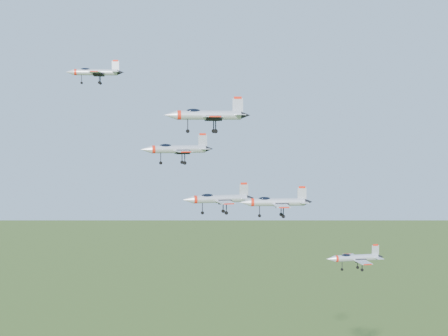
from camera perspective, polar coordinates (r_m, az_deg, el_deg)
name	(u,v)px	position (r m, az deg, el deg)	size (l,w,h in m)	color
jet_lead	(94,72)	(116.44, -11.79, 8.58)	(10.43, 8.79, 2.81)	silver
jet_left_high	(176,149)	(110.40, -4.37, 1.75)	(13.07, 10.77, 3.50)	silver
jet_right_high	(206,115)	(93.77, -1.62, 4.88)	(13.09, 10.95, 3.50)	silver
jet_left_low	(218,199)	(115.85, -0.56, -2.82)	(13.71, 11.33, 3.67)	silver
jet_right_low	(275,202)	(98.62, 4.72, -3.11)	(11.56, 9.76, 3.11)	silver
jet_trail	(355,258)	(125.21, 11.85, -8.03)	(11.88, 9.88, 3.17)	silver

